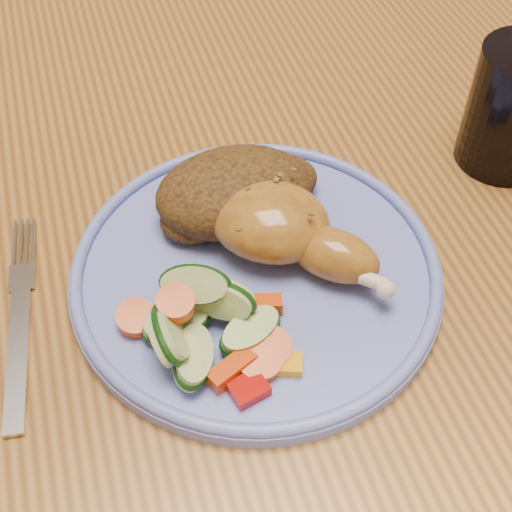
# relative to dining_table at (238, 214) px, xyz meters

# --- Properties ---
(ground) EXTENTS (4.00, 4.00, 0.00)m
(ground) POSITION_rel_dining_table_xyz_m (0.00, 0.00, -0.67)
(ground) COLOR brown
(ground) RESTS_ON ground
(dining_table) EXTENTS (0.90, 1.40, 0.75)m
(dining_table) POSITION_rel_dining_table_xyz_m (0.00, 0.00, 0.00)
(dining_table) COLOR #926027
(dining_table) RESTS_ON ground
(chair_far) EXTENTS (0.42, 0.42, 0.91)m
(chair_far) POSITION_rel_dining_table_xyz_m (0.00, 0.63, -0.17)
(chair_far) COLOR #4C2D16
(chair_far) RESTS_ON ground
(plate) EXTENTS (0.29, 0.29, 0.01)m
(plate) POSITION_rel_dining_table_xyz_m (-0.03, -0.15, 0.09)
(plate) COLOR #6270C6
(plate) RESTS_ON dining_table
(plate_rim) EXTENTS (0.29, 0.29, 0.01)m
(plate_rim) POSITION_rel_dining_table_xyz_m (-0.03, -0.15, 0.10)
(plate_rim) COLOR #6270C6
(plate_rim) RESTS_ON plate
(chicken_leg) EXTENTS (0.14, 0.15, 0.05)m
(chicken_leg) POSITION_rel_dining_table_xyz_m (0.00, -0.14, 0.12)
(chicken_leg) COLOR #A26922
(chicken_leg) RESTS_ON plate
(rice_pilaf) EXTENTS (0.14, 0.09, 0.06)m
(rice_pilaf) POSITION_rel_dining_table_xyz_m (-0.02, -0.08, 0.12)
(rice_pilaf) COLOR #4F3213
(rice_pilaf) RESTS_ON plate
(vegetable_pile) EXTENTS (0.12, 0.12, 0.06)m
(vegetable_pile) POSITION_rel_dining_table_xyz_m (-0.08, -0.20, 0.11)
(vegetable_pile) COLOR #A50A05
(vegetable_pile) RESTS_ON plate
(fork) EXTENTS (0.04, 0.17, 0.00)m
(fork) POSITION_rel_dining_table_xyz_m (-0.21, -0.14, 0.09)
(fork) COLOR silver
(fork) RESTS_ON dining_table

